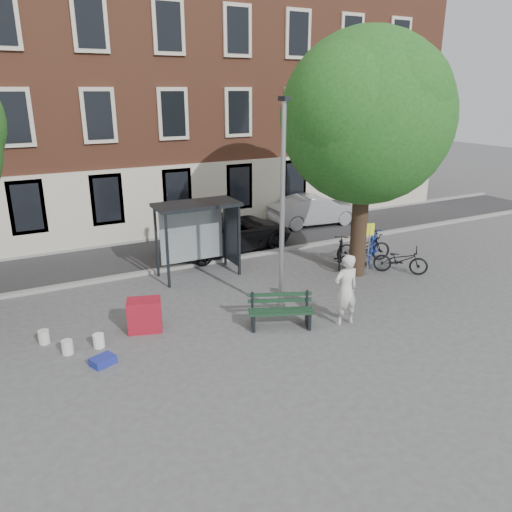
{
  "coord_description": "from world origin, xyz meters",
  "views": [
    {
      "loc": [
        -6.93,
        -11.6,
        6.3
      ],
      "look_at": [
        -0.15,
        1.28,
        1.4
      ],
      "focal_mm": 35.0,
      "sensor_mm": 36.0,
      "label": 1
    }
  ],
  "objects": [
    {
      "name": "bench",
      "position": [
        -0.48,
        -0.8,
        0.42
      ],
      "size": [
        1.86,
        1.22,
        0.92
      ],
      "rotation": [
        0.0,
        0.0,
        -0.41
      ],
      "color": "#1E2328",
      "rests_on": "ground"
    },
    {
      "name": "notice_sign",
      "position": [
        4.28,
        1.26,
        1.37
      ],
      "size": [
        0.32,
        0.13,
        1.9
      ],
      "rotation": [
        0.0,
        0.0,
        -0.3
      ],
      "color": "#9EA0A3",
      "rests_on": "ground"
    },
    {
      "name": "tree_right",
      "position": [
        4.01,
        1.38,
        5.62
      ],
      "size": [
        5.76,
        5.6,
        8.2
      ],
      "color": "black",
      "rests_on": "ground"
    },
    {
      "name": "ground",
      "position": [
        0.0,
        0.0,
        0.0
      ],
      "size": [
        90.0,
        90.0,
        0.0
      ],
      "primitive_type": "plane",
      "color": "#4C4C4F",
      "rests_on": "ground"
    },
    {
      "name": "painter",
      "position": [
        1.2,
        -1.48,
        1.02
      ],
      "size": [
        0.77,
        0.53,
        2.05
      ],
      "primitive_type": "imported",
      "rotation": [
        0.0,
        0.0,
        3.09
      ],
      "color": "silver",
      "rests_on": "ground"
    },
    {
      "name": "blue_crate",
      "position": [
        -5.28,
        -0.57,
        0.1
      ],
      "size": [
        0.66,
        0.57,
        0.2
      ],
      "primitive_type": "cube",
      "rotation": [
        0.0,
        0.0,
        0.38
      ],
      "color": "navy",
      "rests_on": "ground"
    },
    {
      "name": "bike_a",
      "position": [
        5.16,
        2.55,
        0.56
      ],
      "size": [
        2.25,
        1.34,
        1.11
      ],
      "primitive_type": "imported",
      "rotation": [
        0.0,
        0.0,
        1.27
      ],
      "color": "black",
      "rests_on": "ground"
    },
    {
      "name": "car_silver",
      "position": [
        6.53,
        7.86,
        0.73
      ],
      "size": [
        4.57,
        1.96,
        1.46
      ],
      "primitive_type": "imported",
      "rotation": [
        0.0,
        0.0,
        1.48
      ],
      "color": "#9C9DA3",
      "rests_on": "ground"
    },
    {
      "name": "curb_near",
      "position": [
        0.0,
        5.0,
        0.06
      ],
      "size": [
        40.0,
        0.25,
        0.12
      ],
      "primitive_type": "cube",
      "color": "gray",
      "rests_on": "ground"
    },
    {
      "name": "bike_b",
      "position": [
        5.48,
        2.41,
        0.6
      ],
      "size": [
        1.89,
        1.7,
        1.19
      ],
      "primitive_type": "imported",
      "rotation": [
        0.0,
        0.0,
        2.26
      ],
      "color": "navy",
      "rests_on": "ground"
    },
    {
      "name": "curb_far",
      "position": [
        0.0,
        9.0,
        0.06
      ],
      "size": [
        40.0,
        0.25,
        0.12
      ],
      "primitive_type": "cube",
      "color": "gray",
      "rests_on": "ground"
    },
    {
      "name": "bus_shelter",
      "position": [
        -0.61,
        4.11,
        1.92
      ],
      "size": [
        2.85,
        1.45,
        2.62
      ],
      "color": "#1E2328",
      "rests_on": "ground"
    },
    {
      "name": "bike_c",
      "position": [
        5.46,
        0.86,
        0.5
      ],
      "size": [
        1.81,
        1.79,
        0.99
      ],
      "primitive_type": "imported",
      "rotation": [
        0.0,
        0.0,
        0.8
      ],
      "color": "black",
      "rests_on": "ground"
    },
    {
      "name": "bucket_c",
      "position": [
        -5.95,
        0.37,
        0.18
      ],
      "size": [
        0.36,
        0.36,
        0.36
      ],
      "primitive_type": "cylinder",
      "rotation": [
        0.0,
        0.0,
        -0.38
      ],
      "color": "silver",
      "rests_on": "ground"
    },
    {
      "name": "bucket_a",
      "position": [
        -5.19,
        0.35,
        0.18
      ],
      "size": [
        0.32,
        0.32,
        0.36
      ],
      "primitive_type": "cylinder",
      "rotation": [
        0.0,
        0.0,
        0.17
      ],
      "color": "white",
      "rests_on": "ground"
    },
    {
      "name": "lamppost",
      "position": [
        0.0,
        0.0,
        2.78
      ],
      "size": [
        0.28,
        0.35,
        6.11
      ],
      "color": "#9EA0A3",
      "rests_on": "ground"
    },
    {
      "name": "bucket_b",
      "position": [
        -6.41,
        1.22,
        0.18
      ],
      "size": [
        0.29,
        0.29,
        0.36
      ],
      "primitive_type": "cylinder",
      "rotation": [
        0.0,
        0.0,
        -0.03
      ],
      "color": "silver",
      "rests_on": "ground"
    },
    {
      "name": "building_row",
      "position": [
        0.0,
        13.0,
        7.0
      ],
      "size": [
        30.0,
        8.0,
        14.0
      ],
      "primitive_type": "cube",
      "color": "brown",
      "rests_on": "ground"
    },
    {
      "name": "bike_d",
      "position": [
        4.02,
        2.47,
        0.55
      ],
      "size": [
        1.56,
        1.72,
        1.09
      ],
      "primitive_type": "imported",
      "rotation": [
        0.0,
        0.0,
        2.44
      ],
      "color": "black",
      "rests_on": "ground"
    },
    {
      "name": "red_stand",
      "position": [
        -3.87,
        0.72,
        0.45
      ],
      "size": [
        1.04,
        0.84,
        0.9
      ],
      "primitive_type": "cube",
      "rotation": [
        0.0,
        0.0,
        -0.31
      ],
      "color": "maroon",
      "rests_on": "ground"
    },
    {
      "name": "road",
      "position": [
        0.0,
        7.0,
        0.01
      ],
      "size": [
        40.0,
        4.0,
        0.01
      ],
      "primitive_type": "cube",
      "color": "#28282B",
      "rests_on": "ground"
    },
    {
      "name": "car_dark",
      "position": [
        1.22,
        6.22,
        0.75
      ],
      "size": [
        5.68,
        3.17,
        1.5
      ],
      "primitive_type": "imported",
      "rotation": [
        0.0,
        0.0,
        1.7
      ],
      "color": "black",
      "rests_on": "ground"
    }
  ]
}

